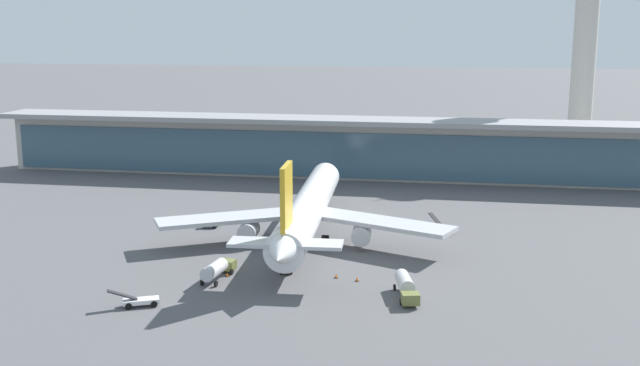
# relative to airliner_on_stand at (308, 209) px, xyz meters

# --- Properties ---
(ground_plane) EXTENTS (1200.00, 1200.00, 0.00)m
(ground_plane) POSITION_rel_airliner_on_stand_xyz_m (0.35, -0.75, -5.67)
(ground_plane) COLOR #515154
(airliner_on_stand) EXTENTS (51.90, 67.61, 18.00)m
(airliner_on_stand) POSITION_rel_airliner_on_stand_xyz_m (0.00, 0.00, 0.00)
(airliner_on_stand) COLOR white
(airliner_on_stand) RESTS_ON ground
(service_truck_near_nose_olive) EXTENTS (3.02, 6.92, 2.70)m
(service_truck_near_nose_olive) POSITION_rel_airliner_on_stand_xyz_m (-0.05, -17.92, -4.86)
(service_truck_near_nose_olive) COLOR olive
(service_truck_near_nose_olive) RESTS_ON ground
(service_truck_under_wing_olive) EXTENTS (4.24, 8.89, 2.95)m
(service_truck_under_wing_olive) POSITION_rel_airliner_on_stand_xyz_m (19.10, -26.31, -3.96)
(service_truck_under_wing_olive) COLOR olive
(service_truck_under_wing_olive) RESTS_ON ground
(service_truck_mid_apron_olive) EXTENTS (3.40, 8.81, 2.95)m
(service_truck_mid_apron_olive) POSITION_rel_airliner_on_stand_xyz_m (-9.27, -23.70, -3.96)
(service_truck_mid_apron_olive) COLOR olive
(service_truck_mid_apron_olive) RESTS_ON ground
(service_truck_by_tail_white) EXTENTS (2.97, 1.89, 2.05)m
(service_truck_by_tail_white) POSITION_rel_airliner_on_stand_xyz_m (-19.84, 4.99, -4.79)
(service_truck_by_tail_white) COLOR silver
(service_truck_by_tail_white) RESTS_ON ground
(service_truck_on_taxiway_white) EXTENTS (6.76, 4.02, 2.70)m
(service_truck_on_taxiway_white) POSITION_rel_airliner_on_stand_xyz_m (-16.32, -36.19, -4.86)
(service_truck_on_taxiway_white) COLOR silver
(service_truck_on_taxiway_white) RESTS_ON ground
(service_truck_at_far_stand_red) EXTENTS (4.99, 6.36, 2.70)m
(service_truck_at_far_stand_red) POSITION_rel_airliner_on_stand_xyz_m (23.45, 9.90, -4.86)
(service_truck_at_far_stand_red) COLOR #B21E1E
(service_truck_at_far_stand_red) RESTS_ON ground
(terminal_building) EXTENTS (183.60, 12.80, 15.20)m
(terminal_building) POSITION_rel_airliner_on_stand_xyz_m (0.35, 57.78, 2.20)
(terminal_building) COLOR beige
(terminal_building) RESTS_ON ground
(control_tower) EXTENTS (12.00, 12.00, 66.19)m
(control_tower) POSITION_rel_airliner_on_stand_xyz_m (59.63, 92.14, 30.51)
(control_tower) COLOR beige
(control_tower) RESTS_ON ground
(safety_cone_alpha) EXTENTS (0.62, 0.62, 0.70)m
(safety_cone_alpha) POSITION_rel_airliner_on_stand_xyz_m (11.51, -20.67, -5.35)
(safety_cone_alpha) COLOR orange
(safety_cone_alpha) RESTS_ON ground
(safety_cone_bravo) EXTENTS (0.62, 0.62, 0.70)m
(safety_cone_bravo) POSITION_rel_airliner_on_stand_xyz_m (19.97, -23.42, -5.35)
(safety_cone_bravo) COLOR orange
(safety_cone_bravo) RESTS_ON ground
(safety_cone_charlie) EXTENTS (0.62, 0.62, 0.70)m
(safety_cone_charlie) POSITION_rel_airliner_on_stand_xyz_m (-8.29, -21.98, -5.35)
(safety_cone_charlie) COLOR orange
(safety_cone_charlie) RESTS_ON ground
(safety_cone_delta) EXTENTS (0.62, 0.62, 0.70)m
(safety_cone_delta) POSITION_rel_airliner_on_stand_xyz_m (8.21, -19.81, -5.35)
(safety_cone_delta) COLOR orange
(safety_cone_delta) RESTS_ON ground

